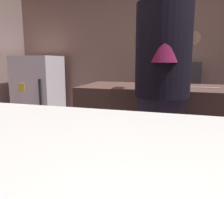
# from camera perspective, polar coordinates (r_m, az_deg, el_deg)

# --- Properties ---
(wall_back) EXTENTS (5.20, 0.10, 2.70)m
(wall_back) POSITION_cam_1_polar(r_m,az_deg,el_deg) (3.50, 15.33, 12.81)
(wall_back) COLOR #9A7265
(wall_back) RESTS_ON ground
(prep_counter) EXTENTS (2.10, 0.60, 0.93)m
(prep_counter) POSITION_cam_1_polar(r_m,az_deg,el_deg) (2.02, 23.14, -10.55)
(prep_counter) COLOR #50362E
(prep_counter) RESTS_ON ground
(back_shelf) EXTENTS (0.77, 0.36, 1.13)m
(back_shelf) POSITION_cam_1_polar(r_m,az_deg,el_deg) (3.27, 14.35, -0.72)
(back_shelf) COLOR #3E3840
(back_shelf) RESTS_ON ground
(mini_fridge) EXTENTS (0.65, 0.58, 1.22)m
(mini_fridge) POSITION_cam_1_polar(r_m,az_deg,el_deg) (3.75, -18.13, 1.11)
(mini_fridge) COLOR white
(mini_fridge) RESTS_ON ground
(bartender) EXTENTS (0.44, 0.52, 1.70)m
(bartender) POSITION_cam_1_polar(r_m,az_deg,el_deg) (1.44, 12.77, 3.40)
(bartender) COLOR #31283E
(bartender) RESTS_ON ground
(mixing_bowl) EXTENTS (0.16, 0.16, 0.04)m
(mixing_bowl) POSITION_cam_1_polar(r_m,az_deg,el_deg) (1.81, 12.61, 3.69)
(mixing_bowl) COLOR silver
(mixing_bowl) RESTS_ON prep_counter
(chefs_knife) EXTENTS (0.24, 0.05, 0.01)m
(chefs_knife) POSITION_cam_1_polar(r_m,az_deg,el_deg) (1.86, 22.24, 2.78)
(chefs_knife) COLOR silver
(chefs_knife) RESTS_ON prep_counter
(bottle_olive_oil) EXTENTS (0.06, 0.06, 0.25)m
(bottle_olive_oil) POSITION_cam_1_polar(r_m,az_deg,el_deg) (3.19, 12.08, 11.09)
(bottle_olive_oil) COLOR #D4D277
(bottle_olive_oil) RESTS_ON back_shelf
(bottle_hot_sauce) EXTENTS (0.07, 0.07, 0.23)m
(bottle_hot_sauce) POSITION_cam_1_polar(r_m,az_deg,el_deg) (3.22, 18.28, 10.65)
(bottle_hot_sauce) COLOR #4D8339
(bottle_hot_sauce) RESTS_ON back_shelf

